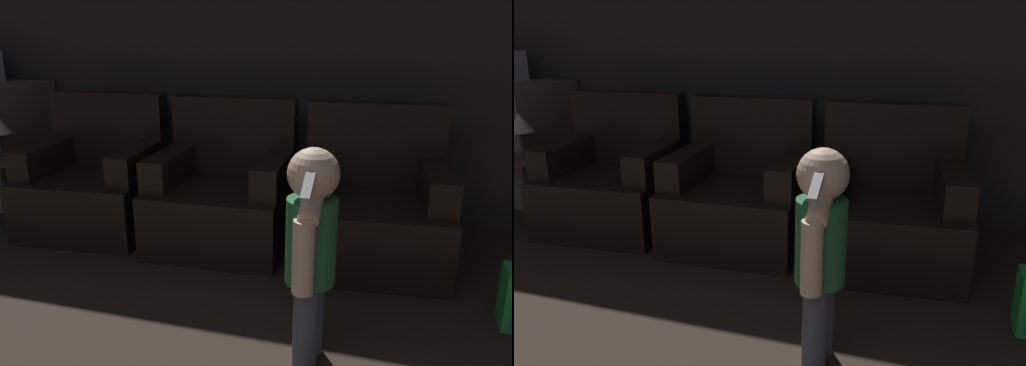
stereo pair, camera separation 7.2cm
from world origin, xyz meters
The scene contains 6 objects.
wall_back centered at (0.00, 4.50, 1.30)m, with size 8.40×0.05×2.60m.
armchair_left centered at (-1.11, 3.73, 0.32)m, with size 0.91×0.86×0.93m.
armchair_middle centered at (-0.15, 3.73, 0.32)m, with size 0.87×0.83×0.93m.
armchair_right centered at (0.79, 3.73, 0.32)m, with size 0.91×0.87×0.93m.
person_toddler centered at (0.61, 2.62, 0.55)m, with size 0.20×0.36×0.93m.
side_table centered at (-1.84, 3.67, 0.39)m, with size 0.48×0.48×0.46m.
Camera 1 is at (0.91, 0.81, 1.35)m, focal length 35.00 mm.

